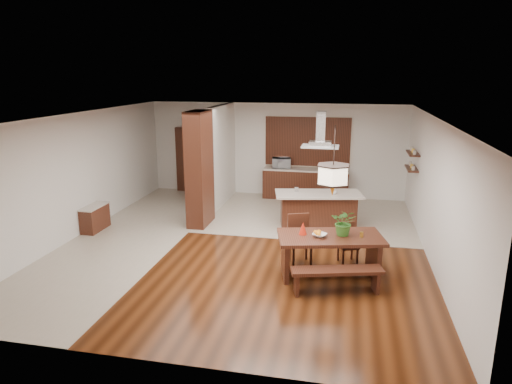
% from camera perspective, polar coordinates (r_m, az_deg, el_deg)
% --- Properties ---
extents(room_shell, '(9.00, 9.04, 2.92)m').
position_cam_1_polar(room_shell, '(9.93, -1.70, 4.63)').
color(room_shell, '#331709').
rests_on(room_shell, ground).
extents(tile_hallway, '(2.50, 9.00, 0.01)m').
position_cam_1_polar(tile_hallway, '(11.39, -15.27, -5.28)').
color(tile_hallway, '#BBAE9C').
rests_on(tile_hallway, ground).
extents(tile_kitchen, '(5.50, 4.00, 0.01)m').
position_cam_1_polar(tile_kitchen, '(12.63, 6.53, -2.88)').
color(tile_kitchen, '#BBAE9C').
rests_on(tile_kitchen, ground).
extents(soffit_band, '(8.00, 9.00, 0.02)m').
position_cam_1_polar(soffit_band, '(9.82, -1.74, 9.36)').
color(soffit_band, '#38170E').
rests_on(soffit_band, room_shell).
extents(partition_pier, '(0.45, 1.00, 2.90)m').
position_cam_1_polar(partition_pier, '(11.56, -7.08, 2.86)').
color(partition_pier, black).
rests_on(partition_pier, ground).
extents(partition_stub, '(0.18, 2.40, 2.90)m').
position_cam_1_polar(partition_stub, '(13.53, -4.25, 4.66)').
color(partition_stub, silver).
rests_on(partition_stub, ground).
extents(hallway_console, '(0.37, 0.88, 0.63)m').
position_cam_1_polar(hallway_console, '(11.97, -19.48, -3.09)').
color(hallway_console, black).
rests_on(hallway_console, ground).
extents(hallway_doorway, '(1.10, 0.20, 2.10)m').
position_cam_1_polar(hallway_doorway, '(15.02, -7.87, 4.01)').
color(hallway_doorway, black).
rests_on(hallway_doorway, ground).
extents(rear_counter, '(2.60, 0.62, 0.95)m').
position_cam_1_polar(rear_counter, '(14.16, 6.21, 1.03)').
color(rear_counter, black).
rests_on(rear_counter, ground).
extents(kitchen_window, '(2.60, 0.08, 1.50)m').
position_cam_1_polar(kitchen_window, '(14.17, 6.46, 6.29)').
color(kitchen_window, brown).
rests_on(kitchen_window, room_shell).
extents(shelf_lower, '(0.26, 0.90, 0.04)m').
position_cam_1_polar(shelf_lower, '(12.45, 18.87, 2.80)').
color(shelf_lower, black).
rests_on(shelf_lower, room_shell).
extents(shelf_upper, '(0.26, 0.90, 0.04)m').
position_cam_1_polar(shelf_upper, '(12.38, 19.02, 4.61)').
color(shelf_upper, black).
rests_on(shelf_upper, room_shell).
extents(dining_table, '(2.13, 1.40, 0.82)m').
position_cam_1_polar(dining_table, '(8.83, 9.23, -6.73)').
color(dining_table, black).
rests_on(dining_table, ground).
extents(dining_bench, '(1.66, 0.76, 0.46)m').
position_cam_1_polar(dining_bench, '(8.34, 10.02, -10.87)').
color(dining_bench, black).
rests_on(dining_bench, ground).
extents(dining_chair_left, '(0.58, 0.58, 1.01)m').
position_cam_1_polar(dining_chair_left, '(9.34, 5.56, -6.01)').
color(dining_chair_left, black).
rests_on(dining_chair_left, ground).
extents(dining_chair_right, '(0.48, 0.48, 0.84)m').
position_cam_1_polar(dining_chair_right, '(9.54, 11.44, -6.35)').
color(dining_chair_right, black).
rests_on(dining_chair_right, ground).
extents(pendant_lantern, '(0.64, 0.64, 1.31)m').
position_cam_1_polar(pendant_lantern, '(8.37, 9.69, 3.82)').
color(pendant_lantern, beige).
rests_on(pendant_lantern, room_shell).
extents(foliage_plant, '(0.53, 0.48, 0.52)m').
position_cam_1_polar(foliage_plant, '(8.73, 10.99, -3.73)').
color(foliage_plant, '#326923').
rests_on(foliage_plant, dining_table).
extents(fruit_bowl, '(0.34, 0.34, 0.06)m').
position_cam_1_polar(fruit_bowl, '(8.65, 7.94, -5.36)').
color(fruit_bowl, beige).
rests_on(fruit_bowl, dining_table).
extents(napkin_cone, '(0.20, 0.20, 0.24)m').
position_cam_1_polar(napkin_cone, '(8.71, 5.88, -4.53)').
color(napkin_cone, red).
rests_on(napkin_cone, dining_table).
extents(gold_ornament, '(0.07, 0.07, 0.10)m').
position_cam_1_polar(gold_ornament, '(8.78, 13.06, -5.20)').
color(gold_ornament, gold).
rests_on(gold_ornament, dining_table).
extents(kitchen_island, '(2.28, 1.34, 0.88)m').
position_cam_1_polar(kitchen_island, '(11.65, 7.76, -2.12)').
color(kitchen_island, black).
rests_on(kitchen_island, ground).
extents(range_hood, '(0.90, 0.55, 0.87)m').
position_cam_1_polar(range_hood, '(11.24, 8.11, 7.75)').
color(range_hood, silver).
rests_on(range_hood, room_shell).
extents(island_cup, '(0.13, 0.13, 0.10)m').
position_cam_1_polar(island_cup, '(11.41, 9.74, -0.05)').
color(island_cup, white).
rests_on(island_cup, kitchen_island).
extents(microwave, '(0.62, 0.47, 0.31)m').
position_cam_1_polar(microwave, '(14.09, 3.18, 3.66)').
color(microwave, silver).
rests_on(microwave, rear_counter).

